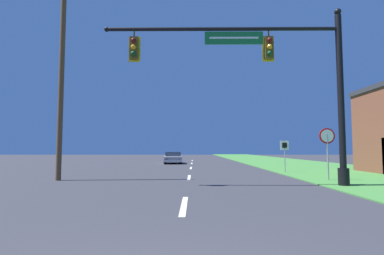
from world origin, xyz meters
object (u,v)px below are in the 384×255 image
object	(u,v)px
stop_sign	(327,142)
utility_pole_near	(62,72)
signal_mast	(279,76)
car_ahead	(173,158)
route_sign_post	(285,149)

from	to	relation	value
stop_sign	utility_pole_near	world-z (taller)	utility_pole_near
signal_mast	car_ahead	xyz separation A→B (m)	(-5.83, 19.71, -3.99)
stop_sign	utility_pole_near	xyz separation A→B (m)	(-13.11, 0.07, 3.49)
signal_mast	car_ahead	size ratio (longest dim) A/B	2.13
car_ahead	route_sign_post	bearing A→B (deg)	-56.85
signal_mast	stop_sign	world-z (taller)	signal_mast
route_sign_post	utility_pole_near	xyz separation A→B (m)	(-12.54, -4.93, 3.83)
stop_sign	signal_mast	bearing A→B (deg)	-142.98
car_ahead	route_sign_post	distance (m)	14.97
route_sign_post	utility_pole_near	distance (m)	14.01
car_ahead	utility_pole_near	size ratio (longest dim) A/B	0.46
signal_mast	route_sign_post	distance (m)	8.17
car_ahead	utility_pole_near	distance (m)	18.60
signal_mast	stop_sign	size ratio (longest dim) A/B	4.07
car_ahead	stop_sign	bearing A→B (deg)	-63.47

